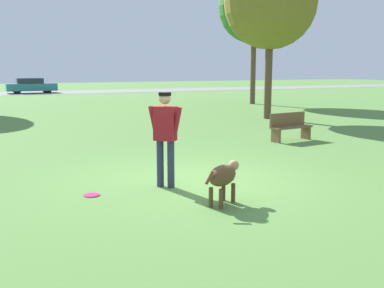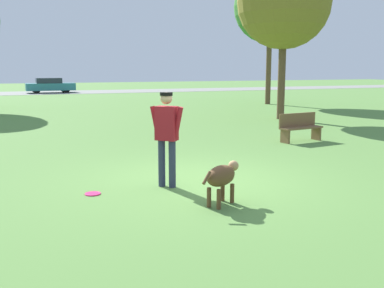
{
  "view_description": "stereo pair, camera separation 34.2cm",
  "coord_description": "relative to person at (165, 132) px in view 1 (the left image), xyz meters",
  "views": [
    {
      "loc": [
        -3.51,
        -7.75,
        2.18
      ],
      "look_at": [
        -0.42,
        -0.89,
        0.9
      ],
      "focal_mm": 42.0,
      "sensor_mm": 36.0,
      "label": 1
    },
    {
      "loc": [
        -3.2,
        -7.89,
        2.18
      ],
      "look_at": [
        -0.42,
        -0.89,
        0.9
      ],
      "focal_mm": 42.0,
      "sensor_mm": 36.0,
      "label": 2
    }
  ],
  "objects": [
    {
      "name": "frisbee",
      "position": [
        -1.37,
        -0.01,
        -1.03
      ],
      "size": [
        0.28,
        0.28,
        0.02
      ],
      "color": "#E52366",
      "rests_on": "ground_plane"
    },
    {
      "name": "person",
      "position": [
        0.0,
        0.0,
        0.0
      ],
      "size": [
        0.54,
        0.52,
        1.75
      ],
      "rotation": [
        0.0,
        0.0,
        -0.77
      ],
      "color": "#2D334C",
      "rests_on": "ground_plane"
    },
    {
      "name": "dog",
      "position": [
        0.48,
        -1.37,
        -0.58
      ],
      "size": [
        0.9,
        0.66,
        0.66
      ],
      "rotation": [
        0.0,
        0.0,
        0.58
      ],
      "color": "brown",
      "rests_on": "ground_plane"
    },
    {
      "name": "far_road_strip",
      "position": [
        0.65,
        33.91,
        -1.03
      ],
      "size": [
        120.0,
        6.0,
        0.01
      ],
      "color": "gray",
      "rests_on": "ground_plane"
    },
    {
      "name": "ground_plane",
      "position": [
        0.65,
        0.19,
        -1.04
      ],
      "size": [
        120.0,
        120.0,
        0.0
      ],
      "primitive_type": "plane",
      "color": "#56843D"
    },
    {
      "name": "park_bench",
      "position": [
        5.36,
        3.5,
        -0.59
      ],
      "size": [
        1.44,
        0.6,
        0.84
      ],
      "rotation": [
        0.0,
        0.0,
        0.14
      ],
      "color": "brown",
      "rests_on": "ground_plane"
    },
    {
      "name": "tree_far_right",
      "position": [
        11.77,
        15.98,
        4.67
      ],
      "size": [
        4.28,
        4.28,
        7.87
      ],
      "color": "brown",
      "rests_on": "ground_plane"
    },
    {
      "name": "tree_near_right",
      "position": [
        8.09,
        8.81,
        3.82
      ],
      "size": [
        3.89,
        3.89,
        6.82
      ],
      "color": "brown",
      "rests_on": "ground_plane"
    },
    {
      "name": "parked_car_teal",
      "position": [
        0.45,
        33.66,
        -0.39
      ],
      "size": [
        4.15,
        1.87,
        1.3
      ],
      "rotation": [
        0.0,
        0.0,
        0.02
      ],
      "color": "teal",
      "rests_on": "ground_plane"
    }
  ]
}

